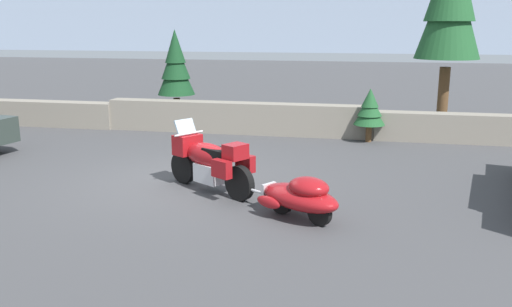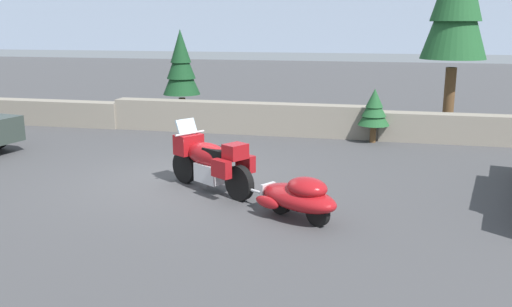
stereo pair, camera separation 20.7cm
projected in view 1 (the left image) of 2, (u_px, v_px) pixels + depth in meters
ground_plane at (177, 181)px, 11.28m from camera, size 80.00×80.00×0.00m
stone_guard_wall at (236, 119)px, 16.25m from camera, size 24.00×0.65×0.92m
touring_motorcycle at (210, 160)px, 10.49m from camera, size 2.02×1.47×1.33m
car_shaped_trailer at (301, 196)px, 8.98m from camera, size 2.05×1.49×0.76m
pine_tree_secondary at (176, 66)px, 17.27m from camera, size 1.19×1.19×3.05m
pine_sapling_near at (370, 109)px, 14.93m from camera, size 0.87×0.87×1.49m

